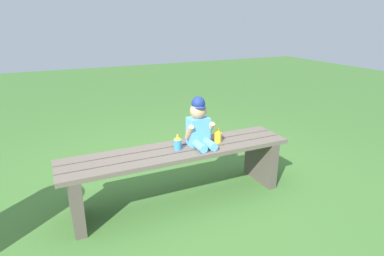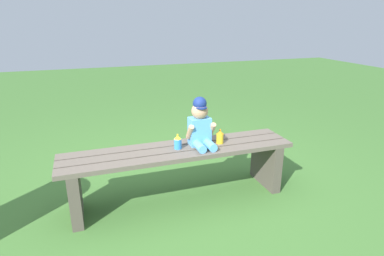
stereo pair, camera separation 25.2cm
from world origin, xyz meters
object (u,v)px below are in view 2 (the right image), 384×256
child_figure (200,125)px  sippy_cup_left (178,142)px  park_bench (179,164)px  sippy_cup_right (220,136)px

child_figure → sippy_cup_left: size_ratio=3.26×
child_figure → sippy_cup_left: child_figure is taller
child_figure → sippy_cup_left: bearing=-176.9°
park_bench → sippy_cup_left: (-0.01, 0.00, 0.20)m
park_bench → child_figure: child_figure is taller
park_bench → sippy_cup_right: size_ratio=15.18×
child_figure → sippy_cup_right: (0.17, -0.01, -0.12)m
sippy_cup_left → sippy_cup_right: size_ratio=1.00×
sippy_cup_left → sippy_cup_right: 0.37m
sippy_cup_left → sippy_cup_right: (0.37, 0.00, 0.00)m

